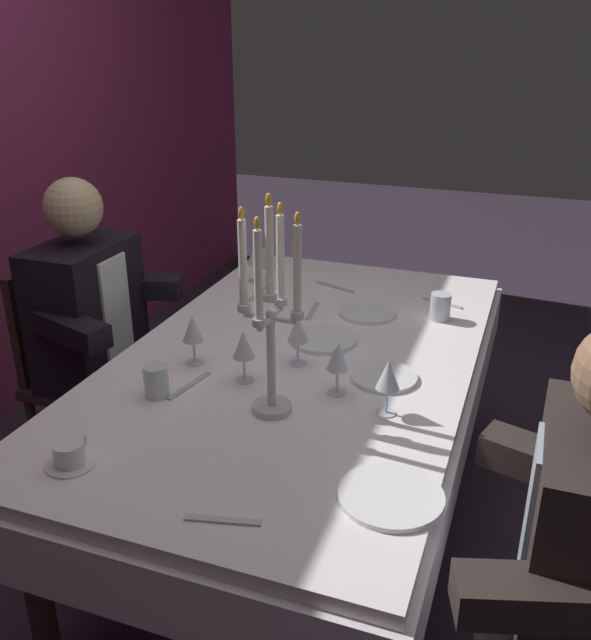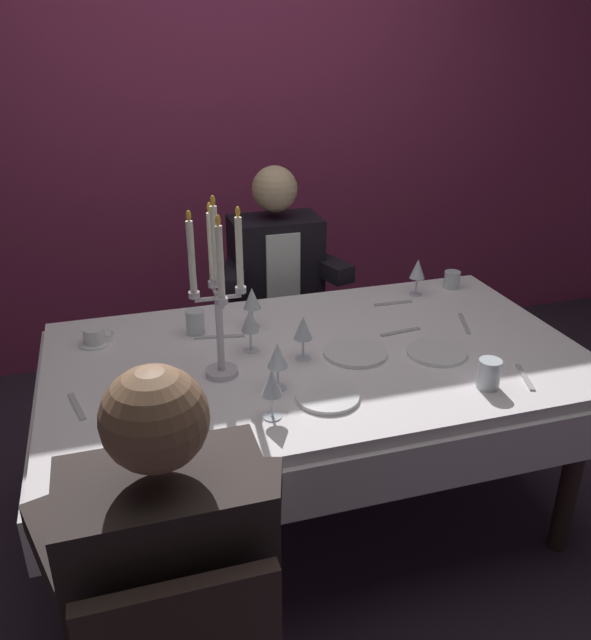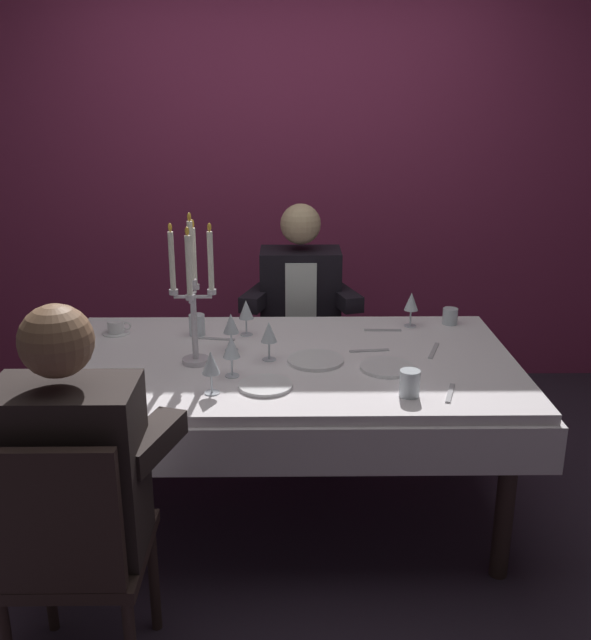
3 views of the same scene
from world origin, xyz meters
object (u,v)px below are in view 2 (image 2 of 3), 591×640
at_px(dinner_plate_1, 327,397).
at_px(dinner_plate_0, 355,352).
at_px(wine_glass_2, 272,384).
at_px(wine_glass_0, 252,300).
at_px(seated_diner_0, 172,578).
at_px(dining_table, 317,382).
at_px(dinner_plate_2, 153,455).
at_px(water_tumbler_0, 452,280).
at_px(dinner_plate_3, 437,352).
at_px(candelabra, 218,294).
at_px(water_tumbler_1, 195,322).
at_px(wine_glass_3, 418,270).
at_px(water_tumbler_2, 489,374).
at_px(seated_diner_1, 275,271).
at_px(wine_glass_4, 278,356).
at_px(wine_glass_1, 303,329).
at_px(coffee_cup_0, 95,337).
at_px(wine_glass_5, 250,322).

bearing_deg(dinner_plate_1, dinner_plate_0, 52.58).
bearing_deg(wine_glass_2, wine_glass_0, 81.85).
bearing_deg(dinner_plate_0, seated_diner_0, -131.91).
distance_m(dining_table, dinner_plate_2, 0.78).
bearing_deg(water_tumbler_0, dinner_plate_3, -123.62).
distance_m(candelabra, dinner_plate_1, 0.48).
bearing_deg(water_tumbler_1, wine_glass_3, 6.44).
bearing_deg(wine_glass_2, candelabra, 107.49).
distance_m(dining_table, water_tumbler_2, 0.62).
relative_size(dinner_plate_1, seated_diner_1, 0.16).
height_order(water_tumbler_2, seated_diner_1, seated_diner_1).
height_order(dinner_plate_3, water_tumbler_1, water_tumbler_1).
bearing_deg(dinner_plate_1, dinner_plate_3, 20.16).
distance_m(wine_glass_2, wine_glass_4, 0.17).
xyz_separation_m(dinner_plate_2, water_tumbler_2, (1.08, 0.07, 0.04)).
distance_m(wine_glass_1, wine_glass_3, 0.78).
distance_m(dinner_plate_3, water_tumbler_2, 0.27).
height_order(wine_glass_1, seated_diner_0, seated_diner_0).
xyz_separation_m(dinner_plate_2, water_tumbler_1, (0.23, 0.74, 0.04)).
bearing_deg(water_tumbler_2, wine_glass_4, 163.69).
xyz_separation_m(wine_glass_1, coffee_cup_0, (-0.70, 0.33, -0.09)).
relative_size(dinner_plate_1, water_tumbler_0, 2.66).
relative_size(water_tumbler_0, water_tumbler_2, 0.77).
distance_m(candelabra, wine_glass_5, 0.27).
bearing_deg(wine_glass_3, dining_table, -145.60).
bearing_deg(wine_glass_0, wine_glass_4, -93.54).
distance_m(wine_glass_0, water_tumbler_1, 0.23).
bearing_deg(dining_table, dinner_plate_1, -102.86).
bearing_deg(wine_glass_4, seated_diner_1, 75.26).
distance_m(wine_glass_0, wine_glass_5, 0.20).
relative_size(wine_glass_2, water_tumbler_0, 2.15).
height_order(wine_glass_2, wine_glass_5, same).
height_order(wine_glass_0, coffee_cup_0, wine_glass_0).
xyz_separation_m(candelabra, wine_glass_5, (0.13, 0.14, -0.18)).
xyz_separation_m(wine_glass_2, seated_diner_0, (-0.36, -0.53, -0.12)).
distance_m(dinner_plate_2, wine_glass_2, 0.39).
distance_m(dinner_plate_1, dinner_plate_3, 0.51).
bearing_deg(dinner_plate_0, dinner_plate_3, -16.12).
xyz_separation_m(wine_glass_4, water_tumbler_1, (-0.19, 0.48, -0.07)).
relative_size(water_tumbler_1, seated_diner_1, 0.08).
distance_m(wine_glass_0, seated_diner_1, 0.66).
xyz_separation_m(dinner_plate_2, water_tumbler_0, (1.40, 0.88, 0.03)).
distance_m(dining_table, dinner_plate_0, 0.18).
bearing_deg(dinner_plate_0, wine_glass_2, -141.65).
relative_size(dinner_plate_3, wine_glass_1, 1.31).
xyz_separation_m(dinner_plate_2, dinner_plate_3, (1.03, 0.32, 0.00)).
xyz_separation_m(wine_glass_1, wine_glass_4, (-0.14, -0.17, 0.00)).
xyz_separation_m(dinner_plate_3, water_tumbler_0, (0.37, 0.56, 0.03)).
relative_size(wine_glass_3, water_tumbler_0, 2.15).
distance_m(dinner_plate_1, coffee_cup_0, 0.93).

